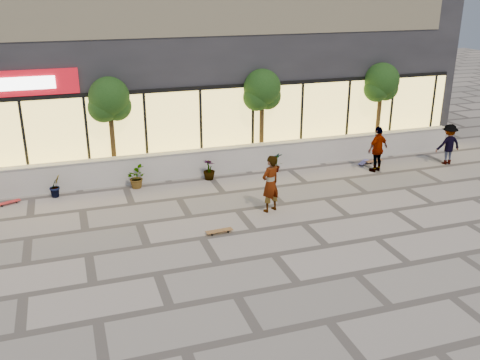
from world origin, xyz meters
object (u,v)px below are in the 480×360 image
object	(u,v)px
tree_east	(381,84)
skater_center	(270,184)
tree_midwest	(109,102)
skater_right_far	(448,144)
tree_mideast	(262,92)
skateboard_center	(219,231)
skater_right_near	(378,149)
skateboard_right_far	(364,162)
skateboard_left	(8,202)
skateboard_right_near	(374,161)

from	to	relation	value
tree_east	skater_center	xyz separation A→B (m)	(-6.99, -4.81, -2.03)
tree_midwest	skater_right_far	size ratio (longest dim) A/B	2.32
tree_mideast	skateboard_center	bearing A→B (deg)	-121.09
tree_mideast	skater_right_near	world-z (taller)	tree_mideast
skateboard_right_far	skater_right_near	bearing A→B (deg)	-129.61
skater_center	skater_right_near	size ratio (longest dim) A/B	1.04
tree_east	skater_right_near	world-z (taller)	tree_east
tree_mideast	skater_right_near	bearing A→B (deg)	-31.44
tree_east	skateboard_right_far	size ratio (longest dim) A/B	5.15
skater_right_near	skater_right_far	xyz separation A→B (m)	(3.30, -0.09, -0.08)
tree_midwest	skateboard_left	size ratio (longest dim) A/B	4.89
skater_center	skateboard_center	bearing A→B (deg)	5.36
tree_midwest	skater_center	size ratio (longest dim) A/B	2.04
tree_midwest	skater_right_far	bearing A→B (deg)	-10.80
skateboard_center	skateboard_right_near	distance (m)	9.20
tree_mideast	skater_right_far	xyz separation A→B (m)	(7.30, -2.54, -2.14)
tree_midwest	skateboard_center	size ratio (longest dim) A/B	4.65
tree_east	skateboard_left	size ratio (longest dim) A/B	4.89
skater_right_far	skateboard_left	xyz separation A→B (m)	(-17.06, 1.04, -0.76)
skater_right_far	skateboard_right_near	bearing A→B (deg)	-18.71
skater_right_far	skateboard_right_near	size ratio (longest dim) A/B	1.97
tree_mideast	skater_right_far	bearing A→B (deg)	-19.17
tree_mideast	skateboard_left	bearing A→B (deg)	-171.26
tree_east	skateboard_left	distance (m)	15.60
skater_center	skater_right_near	xyz separation A→B (m)	(5.49, 2.37, -0.04)
tree_mideast	skateboard_right_near	distance (m)	5.56
tree_east	skater_right_near	distance (m)	3.54
tree_midwest	tree_mideast	bearing A→B (deg)	0.00
skater_right_far	skateboard_right_far	size ratio (longest dim) A/B	2.21
tree_mideast	skateboard_left	size ratio (longest dim) A/B	4.89
skateboard_right_far	skateboard_center	bearing A→B (deg)	170.75
tree_midwest	skateboard_right_near	bearing A→B (deg)	-8.13
tree_east	skater_center	world-z (taller)	tree_east
tree_mideast	skater_right_near	xyz separation A→B (m)	(4.00, -2.44, -2.07)
tree_east	skateboard_left	xyz separation A→B (m)	(-15.26, -1.50, -2.91)
skateboard_center	tree_east	bearing A→B (deg)	29.64
skateboard_right_far	skater_right_far	bearing A→B (deg)	-57.01
skater_right_near	skateboard_center	world-z (taller)	skater_right_near
tree_midwest	skateboard_right_far	distance (m)	10.52
tree_east	skater_right_near	xyz separation A→B (m)	(-1.50, -2.44, -2.07)
skateboard_left	skateboard_right_near	xyz separation A→B (m)	(14.26, -0.00, 0.00)
tree_midwest	skateboard_center	distance (m)	7.03
skater_right_near	skateboard_left	size ratio (longest dim) A/B	2.30
tree_midwest	tree_east	distance (m)	11.50
skater_right_far	skater_center	bearing A→B (deg)	16.13
skateboard_right_far	skateboard_right_near	bearing A→B (deg)	-39.54
skater_center	skateboard_left	distance (m)	8.95
skater_right_far	skateboard_right_near	distance (m)	3.08
skater_right_far	skateboard_left	world-z (taller)	skater_right_far
tree_east	skateboard_right_near	xyz separation A→B (m)	(-1.00, -1.50, -2.90)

